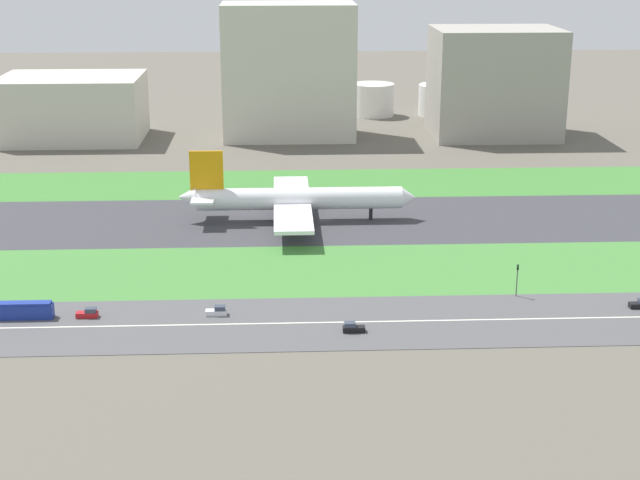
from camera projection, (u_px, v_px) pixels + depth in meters
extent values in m
plane|color=#5B564C|center=(324.00, 220.00, 264.22)|extent=(800.00, 800.00, 0.00)
cube|color=#38383D|center=(324.00, 220.00, 264.20)|extent=(280.00, 46.00, 0.10)
cube|color=#3D7A33|center=(317.00, 183.00, 303.22)|extent=(280.00, 36.00, 0.10)
cube|color=#427F38|center=(332.00, 270.00, 225.18)|extent=(280.00, 36.00, 0.10)
cube|color=#4C4C4F|center=(341.00, 322.00, 194.72)|extent=(280.00, 28.00, 0.10)
cube|color=silver|center=(341.00, 322.00, 194.70)|extent=(266.00, 0.50, 0.01)
cylinder|color=white|center=(299.00, 199.00, 262.02)|extent=(56.00, 6.00, 6.00)
cone|color=white|center=(409.00, 197.00, 263.31)|extent=(4.00, 5.70, 5.70)
cone|color=white|center=(187.00, 197.00, 260.47)|extent=(5.00, 5.40, 5.40)
cube|color=orange|center=(206.00, 171.00, 258.52)|extent=(9.00, 0.80, 11.00)
cube|color=white|center=(204.00, 196.00, 260.60)|extent=(6.00, 16.00, 0.60)
cube|color=white|center=(291.00, 189.00, 276.57)|extent=(10.00, 26.00, 1.00)
cylinder|color=gray|center=(295.00, 202.00, 271.57)|extent=(5.00, 3.20, 3.20)
cube|color=white|center=(293.00, 218.00, 248.02)|extent=(10.00, 26.00, 1.00)
cylinder|color=gray|center=(297.00, 220.00, 254.44)|extent=(5.00, 3.20, 3.20)
cylinder|color=black|center=(371.00, 214.00, 264.26)|extent=(1.00, 1.00, 3.20)
cylinder|color=black|center=(285.00, 211.00, 266.58)|extent=(1.00, 1.00, 3.20)
cylinder|color=black|center=(285.00, 219.00, 259.91)|extent=(1.00, 1.00, 3.20)
cube|color=#B2191E|center=(87.00, 315.00, 197.06)|extent=(4.40, 1.80, 1.10)
cube|color=#333D4C|center=(91.00, 310.00, 196.79)|extent=(2.20, 1.66, 0.90)
cube|color=silver|center=(216.00, 312.00, 198.20)|extent=(4.40, 1.80, 1.10)
cube|color=#333D4C|center=(220.00, 308.00, 197.93)|extent=(2.20, 1.66, 0.90)
cube|color=black|center=(640.00, 305.00, 202.01)|extent=(4.40, 1.80, 1.10)
cube|color=navy|center=(24.00, 311.00, 196.23)|extent=(11.60, 2.50, 3.00)
cube|color=navy|center=(24.00, 303.00, 195.71)|extent=(10.80, 2.30, 0.50)
cube|color=black|center=(354.00, 329.00, 189.87)|extent=(4.40, 1.80, 1.10)
cube|color=#333D4C|center=(350.00, 324.00, 189.53)|extent=(2.20, 1.66, 0.90)
cylinder|color=#4C4C51|center=(517.00, 283.00, 207.84)|extent=(0.24, 0.24, 6.00)
cube|color=black|center=(518.00, 267.00, 206.75)|extent=(0.36, 0.36, 1.20)
sphere|color=#19D826|center=(518.00, 266.00, 206.46)|extent=(0.24, 0.24, 0.24)
cube|color=beige|center=(73.00, 108.00, 365.19)|extent=(52.63, 38.91, 24.14)
cube|color=beige|center=(289.00, 71.00, 364.69)|extent=(49.85, 27.65, 50.72)
cube|color=#9E998E|center=(494.00, 83.00, 369.54)|extent=(47.44, 36.06, 41.19)
cylinder|color=silver|center=(373.00, 100.00, 414.70)|extent=(17.97, 17.97, 13.84)
cylinder|color=silver|center=(443.00, 100.00, 416.11)|extent=(21.22, 21.22, 13.18)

